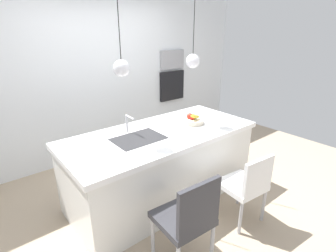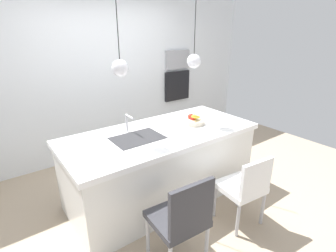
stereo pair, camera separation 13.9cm
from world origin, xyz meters
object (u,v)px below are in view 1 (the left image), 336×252
object	(u,v)px
microwave	(172,59)
chair_near	(188,217)
oven	(172,86)
chair_middle	(246,184)
fruit_bowl	(193,120)

from	to	relation	value
microwave	chair_near	size ratio (longest dim) A/B	0.59
oven	chair_near	size ratio (longest dim) A/B	0.61
microwave	chair_middle	distance (m)	2.93
microwave	chair_middle	world-z (taller)	microwave
chair_near	chair_middle	bearing A→B (deg)	0.64
chair_middle	fruit_bowl	bearing A→B (deg)	84.49
microwave	chair_near	xyz separation A→B (m)	(-1.94, -2.54, -0.98)
fruit_bowl	microwave	world-z (taller)	microwave
chair_middle	oven	bearing A→B (deg)	66.98
fruit_bowl	chair_near	world-z (taller)	fruit_bowl
chair_near	chair_middle	xyz separation A→B (m)	(0.87, 0.01, -0.04)
fruit_bowl	chair_middle	size ratio (longest dim) A/B	0.33
microwave	chair_middle	bearing A→B (deg)	-113.02
fruit_bowl	microwave	size ratio (longest dim) A/B	0.51
microwave	chair_near	bearing A→B (deg)	-127.43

